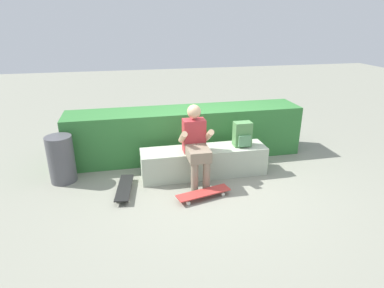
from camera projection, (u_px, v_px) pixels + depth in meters
name	position (u px, v px, depth m)	size (l,w,h in m)	color
ground_plane	(208.00, 183.00, 5.10)	(24.00, 24.00, 0.00)	gray
bench_main	(204.00, 162.00, 5.28)	(2.03, 0.48, 0.46)	#ACB59F
person_skater	(196.00, 143.00, 4.89)	(0.49, 0.62, 1.21)	#B73338
skateboard_near_person	(204.00, 193.00, 4.65)	(0.82, 0.39, 0.09)	#BC3833
skateboard_beside_bench	(124.00, 188.00, 4.79)	(0.30, 0.82, 0.09)	black
backpack_on_bench	(242.00, 135.00, 5.24)	(0.28, 0.23, 0.40)	#51894C
hedge_row	(186.00, 133.00, 5.94)	(4.21, 0.73, 0.90)	#327536
trash_bin	(61.00, 159.00, 5.02)	(0.40, 0.40, 0.75)	#4C4C51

